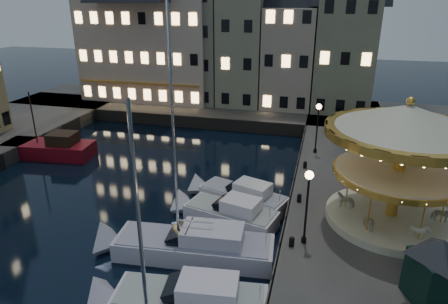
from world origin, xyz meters
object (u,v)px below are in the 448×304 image
(bollard_b, at_px, (292,241))
(motorboat_c, at_px, (187,245))
(bollard_d, at_px, (305,164))
(motorboat_e, at_px, (238,196))
(red_fishing_boat, at_px, (51,149))
(streetlamp_c, at_px, (318,121))
(ticket_kiosk, at_px, (439,260))
(carousel, at_px, (404,143))
(motorboat_b, at_px, (181,302))
(streetlamp_b, at_px, (307,197))
(motorboat_d, at_px, (225,214))
(bollard_c, at_px, (299,197))

(bollard_b, distance_m, motorboat_c, 5.74)
(bollard_d, relative_size, motorboat_e, 0.08)
(bollard_b, xyz_separation_m, red_fishing_boat, (-22.46, 10.45, -0.90))
(streetlamp_c, bearing_deg, ticket_kiosk, -71.30)
(red_fishing_boat, xyz_separation_m, carousel, (27.80, -6.49, 5.46))
(motorboat_b, relative_size, motorboat_e, 1.14)
(streetlamp_b, xyz_separation_m, red_fishing_boat, (-23.06, 9.95, -3.31))
(streetlamp_c, height_order, red_fishing_boat, red_fishing_boat)
(motorboat_d, xyz_separation_m, carousel, (9.82, 0.51, 5.53))
(red_fishing_boat, height_order, ticket_kiosk, red_fishing_boat)
(carousel, bearing_deg, motorboat_b, -138.77)
(motorboat_b, height_order, carousel, carousel)
(motorboat_e, height_order, carousel, carousel)
(motorboat_e, distance_m, carousel, 11.21)
(streetlamp_b, bearing_deg, motorboat_e, 131.39)
(streetlamp_b, xyz_separation_m, bollard_d, (-0.60, 10.00, -2.41))
(motorboat_e, bearing_deg, red_fishing_boat, 166.17)
(bollard_c, distance_m, motorboat_d, 4.84)
(streetlamp_c, height_order, ticket_kiosk, streetlamp_c)
(motorboat_c, height_order, motorboat_e, motorboat_c)
(streetlamp_c, bearing_deg, carousel, -64.73)
(red_fishing_boat, relative_size, ticket_kiosk, 2.35)
(bollard_b, relative_size, ticket_kiosk, 0.16)
(motorboat_c, height_order, motorboat_d, motorboat_c)
(streetlamp_c, bearing_deg, streetlamp_b, -90.00)
(ticket_kiosk, bearing_deg, motorboat_e, 140.83)
(ticket_kiosk, bearing_deg, motorboat_b, -168.82)
(streetlamp_c, xyz_separation_m, carousel, (4.74, -10.04, 2.15))
(red_fishing_boat, bearing_deg, motorboat_b, -39.93)
(streetlamp_b, relative_size, motorboat_d, 0.60)
(bollard_c, distance_m, red_fishing_boat, 23.13)
(streetlamp_c, xyz_separation_m, ticket_kiosk, (5.59, -16.52, -0.65))
(bollard_c, bearing_deg, red_fishing_boat, 166.36)
(carousel, bearing_deg, streetlamp_b, -143.82)
(motorboat_b, bearing_deg, carousel, 41.23)
(streetlamp_b, height_order, carousel, carousel)
(bollard_c, height_order, carousel, carousel)
(streetlamp_b, relative_size, bollard_d, 7.32)
(bollard_d, bearing_deg, streetlamp_b, -86.57)
(motorboat_b, height_order, ticket_kiosk, ticket_kiosk)
(bollard_c, xyz_separation_m, motorboat_c, (-5.64, -5.47, -0.92))
(bollard_d, xyz_separation_m, motorboat_c, (-5.64, -10.97, -0.92))
(streetlamp_b, bearing_deg, ticket_kiosk, -28.35)
(bollard_b, distance_m, motorboat_b, 6.49)
(motorboat_e, bearing_deg, bollard_b, -54.75)
(bollard_d, distance_m, motorboat_d, 8.41)
(bollard_b, xyz_separation_m, ticket_kiosk, (6.19, -2.52, 1.77))
(bollard_d, xyz_separation_m, motorboat_d, (-4.48, -7.05, -0.97))
(bollard_c, height_order, red_fishing_boat, red_fishing_boat)
(carousel, bearing_deg, red_fishing_boat, 166.87)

